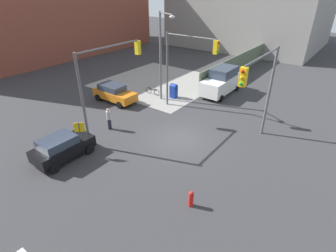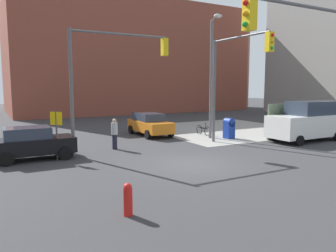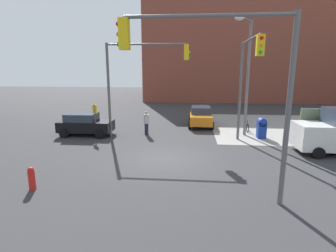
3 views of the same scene
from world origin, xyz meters
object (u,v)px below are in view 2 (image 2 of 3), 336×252
object	(u,v)px
smokestack	(244,62)
bicycle_at_crosswalk	(22,149)
sedan_orange	(150,124)
traffic_signal_nw_corner	(112,67)
sedan_black	(32,143)
van_white_delivery	(307,122)
pedestrian_crossing	(115,133)
street_lamp_corner	(212,70)
fire_hydrant	(128,199)
traffic_signal_se_corner	(316,58)
mailbox_blue	(229,128)
traffic_signal_ne_corner	(234,69)
bicycle_leaning_on_fence	(203,130)

from	to	relation	value
smokestack	bicycle_at_crosswalk	bearing A→B (deg)	-146.74
sedan_orange	traffic_signal_nw_corner	bearing A→B (deg)	-134.12
sedan_black	van_white_delivery	world-z (taller)	van_white_delivery
sedan_black	bicycle_at_crosswalk	xyz separation A→B (m)	(-0.36, 1.33, -0.49)
pedestrian_crossing	smokestack	bearing A→B (deg)	-60.75
traffic_signal_nw_corner	street_lamp_corner	size ratio (longest dim) A/B	0.81
sedan_black	van_white_delivery	size ratio (longest dim) A/B	0.70
traffic_signal_nw_corner	smokestack	bearing A→B (deg)	38.48
traffic_signal_nw_corner	bicycle_at_crosswalk	world-z (taller)	traffic_signal_nw_corner
fire_hydrant	traffic_signal_nw_corner	bearing A→B (deg)	72.76
traffic_signal_se_corner	mailbox_blue	size ratio (longest dim) A/B	4.55
fire_hydrant	sedan_orange	bearing A→B (deg)	61.84
mailbox_blue	fire_hydrant	bearing A→B (deg)	-140.60
street_lamp_corner	sedan_black	xyz separation A→B (m)	(-11.47, -0.81, -3.86)
traffic_signal_ne_corner	mailbox_blue	bearing A→B (deg)	54.20
traffic_signal_ne_corner	fire_hydrant	xyz separation A→B (m)	(-9.50, -6.84, -4.11)
pedestrian_crossing	bicycle_leaning_on_fence	bearing A→B (deg)	-83.99
traffic_signal_nw_corner	sedan_black	bearing A→B (deg)	177.69
street_lamp_corner	sedan_orange	size ratio (longest dim) A/B	1.84
traffic_signal_nw_corner	van_white_delivery	bearing A→B (deg)	-12.29
traffic_signal_ne_corner	bicycle_leaning_on_fence	world-z (taller)	traffic_signal_ne_corner
traffic_signal_se_corner	bicycle_leaning_on_fence	distance (m)	12.90
street_lamp_corner	pedestrian_crossing	world-z (taller)	street_lamp_corner
traffic_signal_ne_corner	pedestrian_crossing	world-z (taller)	traffic_signal_ne_corner
sedan_orange	pedestrian_crossing	size ratio (longest dim) A/B	2.47
traffic_signal_se_corner	bicycle_at_crosswalk	size ratio (longest dim) A/B	3.71
traffic_signal_nw_corner	mailbox_blue	size ratio (longest dim) A/B	4.55
van_white_delivery	fire_hydrant	bearing A→B (deg)	-158.32
traffic_signal_ne_corner	mailbox_blue	distance (m)	4.81
mailbox_blue	sedan_orange	world-z (taller)	sedan_orange
traffic_signal_se_corner	sedan_orange	world-z (taller)	traffic_signal_se_corner
bicycle_leaning_on_fence	bicycle_at_crosswalk	distance (m)	12.46
sedan_orange	bicycle_at_crosswalk	xyz separation A→B (m)	(-8.87, -3.00, -0.50)
van_white_delivery	pedestrian_crossing	bearing A→B (deg)	164.30
traffic_signal_nw_corner	van_white_delivery	xyz separation A→B (m)	(12.39, -2.70, -3.37)
traffic_signal_nw_corner	mailbox_blue	xyz separation A→B (m)	(8.50, 0.50, -3.88)
smokestack	sedan_black	xyz separation A→B (m)	(-36.23, -25.33, -6.72)
street_lamp_corner	van_white_delivery	bearing A→B (deg)	-35.95
fire_hydrant	pedestrian_crossing	distance (m)	9.88
smokestack	mailbox_blue	bearing A→B (deg)	-133.33
traffic_signal_ne_corner	bicycle_at_crosswalk	bearing A→B (deg)	163.46
traffic_signal_ne_corner	traffic_signal_se_corner	bearing A→B (deg)	-107.39
traffic_signal_ne_corner	pedestrian_crossing	xyz separation A→B (m)	(-6.50, 2.56, -3.68)
traffic_signal_se_corner	smokestack	bearing A→B (deg)	51.42
smokestack	pedestrian_crossing	world-z (taller)	smokestack
traffic_signal_nw_corner	bicycle_at_crosswalk	xyz separation A→B (m)	(-4.50, 1.50, -4.30)
sedan_orange	bicycle_at_crosswalk	size ratio (longest dim) A/B	2.48
traffic_signal_nw_corner	traffic_signal_se_corner	xyz separation A→B (m)	(4.56, -9.00, 0.01)
smokestack	pedestrian_crossing	xyz separation A→B (m)	(-31.79, -24.80, -6.64)
pedestrian_crossing	bicycle_at_crosswalk	world-z (taller)	pedestrian_crossing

